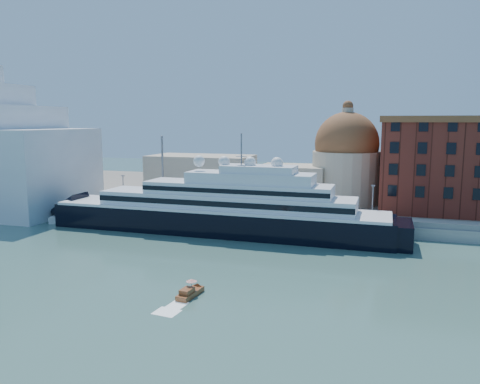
% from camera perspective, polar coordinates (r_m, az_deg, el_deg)
% --- Properties ---
extents(ground, '(400.00, 400.00, 0.00)m').
position_cam_1_polar(ground, '(81.09, -7.08, -8.66)').
color(ground, '#39635A').
rests_on(ground, ground).
extents(quay, '(180.00, 10.00, 2.50)m').
position_cam_1_polar(quay, '(111.59, 0.18, -3.14)').
color(quay, gray).
rests_on(quay, ground).
extents(land, '(260.00, 72.00, 2.00)m').
position_cam_1_polar(land, '(150.65, 4.83, -0.18)').
color(land, slate).
rests_on(land, ground).
extents(quay_fence, '(180.00, 0.10, 1.20)m').
position_cam_1_polar(quay_fence, '(107.02, -0.54, -2.64)').
color(quay_fence, slate).
rests_on(quay_fence, quay).
extents(superyacht, '(84.17, 11.67, 25.16)m').
position_cam_1_polar(superyacht, '(102.32, -4.14, -2.48)').
color(superyacht, black).
rests_on(superyacht, ground).
extents(service_barge, '(13.74, 7.85, 2.93)m').
position_cam_1_polar(service_barge, '(118.50, -18.89, -3.12)').
color(service_barge, white).
rests_on(service_barge, ground).
extents(water_taxi, '(2.26, 5.33, 2.46)m').
position_cam_1_polar(water_taxi, '(66.44, -6.16, -12.07)').
color(water_taxi, brown).
rests_on(water_taxi, ground).
extents(warehouse, '(43.00, 19.00, 23.25)m').
position_cam_1_polar(warehouse, '(124.24, 26.50, 3.01)').
color(warehouse, maroon).
rests_on(warehouse, land).
extents(church, '(66.00, 18.00, 25.50)m').
position_cam_1_polar(church, '(131.30, 5.94, 2.86)').
color(church, beige).
rests_on(church, land).
extents(lamp_posts, '(120.80, 2.40, 18.00)m').
position_cam_1_polar(lamp_posts, '(112.96, -6.23, 1.37)').
color(lamp_posts, slate).
rests_on(lamp_posts, quay).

